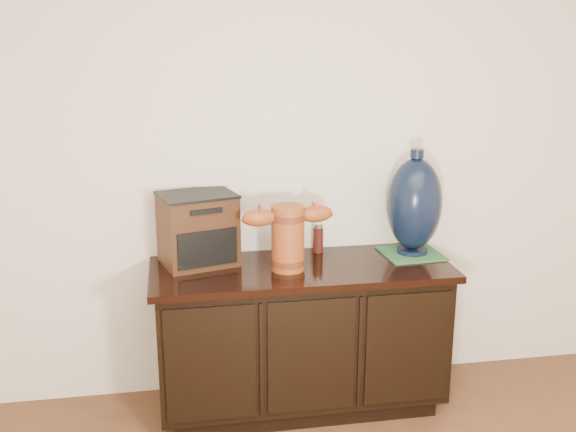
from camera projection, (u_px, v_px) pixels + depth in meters
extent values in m
plane|color=white|center=(292.00, 146.00, 3.38)|extent=(4.50, 0.00, 4.50)
cube|color=black|center=(301.00, 397.00, 3.46)|extent=(1.29, 0.45, 0.08)
cube|color=black|center=(301.00, 333.00, 3.37)|extent=(1.40, 0.50, 0.64)
cube|color=black|center=(301.00, 269.00, 3.28)|extent=(1.46, 0.56, 0.03)
cube|color=black|center=(211.00, 365.00, 3.05)|extent=(0.41, 0.01, 0.56)
cube|color=black|center=(311.00, 356.00, 3.12)|extent=(0.41, 0.01, 0.56)
cube|color=black|center=(407.00, 349.00, 3.20)|extent=(0.41, 0.01, 0.56)
cylinder|color=#A14A1D|center=(288.00, 238.00, 3.18)|extent=(0.17, 0.17, 0.31)
cylinder|color=#3B130B|center=(288.00, 261.00, 3.21)|extent=(0.18, 0.18, 0.03)
cylinder|color=#3B130B|center=(288.00, 217.00, 3.15)|extent=(0.18, 0.18, 0.03)
ellipsoid|color=#A14A1D|center=(260.00, 218.00, 3.12)|extent=(0.17, 0.09, 0.08)
ellipsoid|color=#A14A1D|center=(316.00, 214.00, 3.19)|extent=(0.17, 0.09, 0.08)
cube|color=#361C0D|center=(198.00, 230.00, 3.27)|extent=(0.40, 0.36, 0.34)
cube|color=black|center=(208.00, 249.00, 3.16)|extent=(0.28, 0.09, 0.18)
cube|color=black|center=(197.00, 195.00, 3.22)|extent=(0.41, 0.37, 0.01)
cube|color=#2D6436|center=(411.00, 253.00, 3.44)|extent=(0.30, 0.30, 0.01)
cylinder|color=black|center=(412.00, 250.00, 3.44)|extent=(0.15, 0.15, 0.02)
ellipsoid|color=black|center=(414.00, 204.00, 3.38)|extent=(0.29, 0.29, 0.47)
cylinder|color=black|center=(417.00, 154.00, 3.31)|extent=(0.07, 0.07, 0.04)
cylinder|color=#5F1B10|center=(318.00, 240.00, 3.46)|extent=(0.05, 0.05, 0.13)
cylinder|color=silver|center=(318.00, 225.00, 3.44)|extent=(0.05, 0.05, 0.02)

